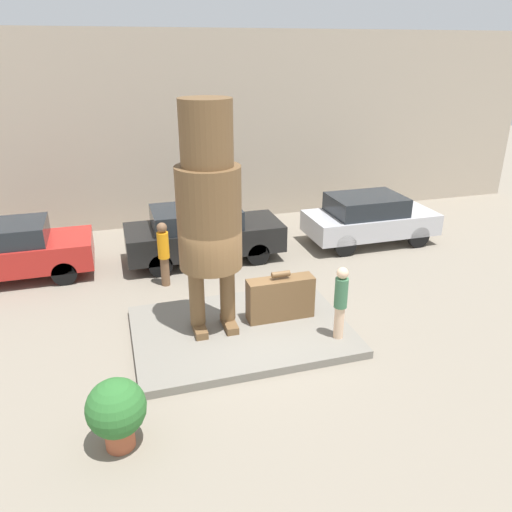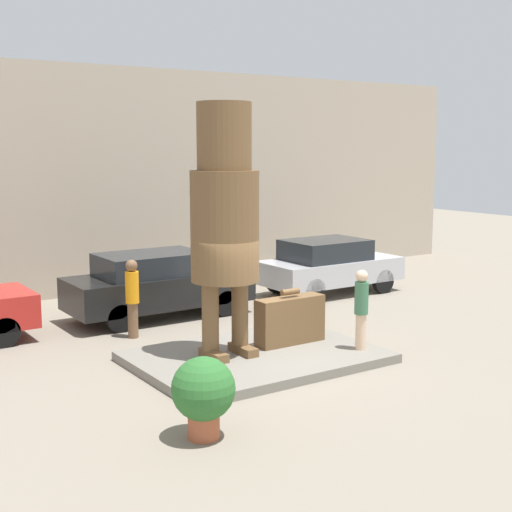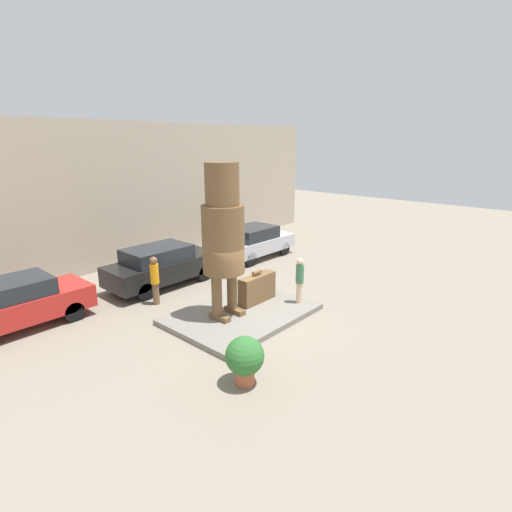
# 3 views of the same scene
# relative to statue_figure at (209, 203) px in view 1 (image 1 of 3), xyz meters

# --- Properties ---
(ground_plane) EXTENTS (60.00, 60.00, 0.00)m
(ground_plane) POSITION_rel_statue_figure_xyz_m (0.59, -0.21, -3.07)
(ground_plane) COLOR gray
(pedestal) EXTENTS (4.76, 3.41, 0.18)m
(pedestal) POSITION_rel_statue_figure_xyz_m (0.59, -0.21, -2.98)
(pedestal) COLOR slate
(pedestal) RESTS_ON ground_plane
(building_backdrop) EXTENTS (28.00, 0.60, 6.59)m
(building_backdrop) POSITION_rel_statue_figure_xyz_m (0.59, 8.22, 0.22)
(building_backdrop) COLOR tan
(building_backdrop) RESTS_ON ground_plane
(statue_figure) EXTENTS (1.34, 1.34, 4.94)m
(statue_figure) POSITION_rel_statue_figure_xyz_m (0.00, 0.00, 0.00)
(statue_figure) COLOR brown
(statue_figure) RESTS_ON pedestal
(giant_suitcase) EXTENTS (1.55, 0.43, 1.17)m
(giant_suitcase) POSITION_rel_statue_figure_xyz_m (1.58, -0.02, -2.39)
(giant_suitcase) COLOR brown
(giant_suitcase) RESTS_ON pedestal
(tourist) EXTENTS (0.28, 0.28, 1.65)m
(tourist) POSITION_rel_statue_figure_xyz_m (2.50, -1.19, -1.99)
(tourist) COLOR beige
(tourist) RESTS_ON pedestal
(parked_car_red) EXTENTS (4.16, 1.81, 1.61)m
(parked_car_red) POSITION_rel_statue_figure_xyz_m (-4.68, 4.48, -2.22)
(parked_car_red) COLOR #B2231E
(parked_car_red) RESTS_ON ground_plane
(parked_car_black) EXTENTS (4.62, 1.84, 1.66)m
(parked_car_black) POSITION_rel_statue_figure_xyz_m (0.61, 4.28, -2.19)
(parked_car_black) COLOR black
(parked_car_black) RESTS_ON ground_plane
(parked_car_silver) EXTENTS (4.19, 1.90, 1.61)m
(parked_car_silver) POSITION_rel_statue_figure_xyz_m (6.10, 4.17, -2.22)
(parked_car_silver) COLOR #B7B7BC
(parked_car_silver) RESTS_ON ground_plane
(planter_pot) EXTENTS (0.95, 0.95, 1.24)m
(planter_pot) POSITION_rel_statue_figure_xyz_m (-2.18, -2.94, -2.36)
(planter_pot) COLOR #AD5638
(planter_pot) RESTS_ON ground_plane
(worker_hivis) EXTENTS (0.30, 0.30, 1.79)m
(worker_hivis) POSITION_rel_statue_figure_xyz_m (-0.71, 2.84, -2.09)
(worker_hivis) COLOR brown
(worker_hivis) RESTS_ON ground_plane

